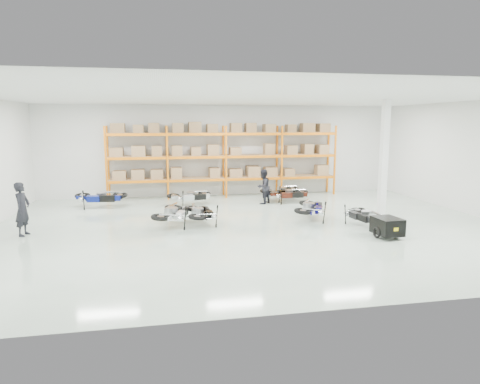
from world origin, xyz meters
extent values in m
plane|color=#B5CAB7|center=(0.00, 0.00, 0.00)|extent=(18.00, 18.00, 0.00)
plane|color=white|center=(0.00, 0.00, 4.50)|extent=(18.00, 18.00, 0.00)
plane|color=silver|center=(0.00, 7.00, 2.25)|extent=(18.00, 0.00, 18.00)
plane|color=silver|center=(0.00, -7.00, 2.25)|extent=(18.00, 0.00, 18.00)
cube|color=orange|center=(-5.60, 6.00, 1.75)|extent=(0.08, 0.08, 3.50)
cube|color=orange|center=(-5.60, 6.90, 1.75)|extent=(0.08, 0.08, 3.50)
cube|color=orange|center=(-2.80, 6.00, 1.75)|extent=(0.08, 0.08, 3.50)
cube|color=orange|center=(-2.80, 6.90, 1.75)|extent=(0.08, 0.08, 3.50)
cube|color=orange|center=(0.00, 6.00, 1.75)|extent=(0.08, 0.08, 3.50)
cube|color=orange|center=(0.00, 6.90, 1.75)|extent=(0.08, 0.08, 3.50)
cube|color=orange|center=(2.80, 6.00, 1.75)|extent=(0.08, 0.08, 3.50)
cube|color=orange|center=(2.80, 6.90, 1.75)|extent=(0.08, 0.08, 3.50)
cube|color=orange|center=(5.60, 6.00, 1.75)|extent=(0.08, 0.08, 3.50)
cube|color=orange|center=(5.60, 6.90, 1.75)|extent=(0.08, 0.08, 3.50)
cube|color=orange|center=(-4.20, 6.00, 0.90)|extent=(2.70, 0.08, 0.12)
cube|color=orange|center=(-4.20, 6.90, 0.90)|extent=(2.70, 0.08, 0.12)
cube|color=#A17B53|center=(-4.20, 6.45, 0.97)|extent=(2.68, 0.88, 0.02)
cube|color=#A17B53|center=(-4.20, 6.45, 1.20)|extent=(2.40, 0.70, 0.44)
cube|color=orange|center=(-1.40, 6.00, 0.90)|extent=(2.70, 0.08, 0.12)
cube|color=orange|center=(-1.40, 6.90, 0.90)|extent=(2.70, 0.08, 0.12)
cube|color=#A17B53|center=(-1.40, 6.45, 0.97)|extent=(2.68, 0.88, 0.02)
cube|color=#A17B53|center=(-1.40, 6.45, 1.20)|extent=(2.40, 0.70, 0.44)
cube|color=orange|center=(1.40, 6.00, 0.90)|extent=(2.70, 0.08, 0.12)
cube|color=orange|center=(1.40, 6.90, 0.90)|extent=(2.70, 0.08, 0.12)
cube|color=#A17B53|center=(1.40, 6.45, 0.97)|extent=(2.68, 0.88, 0.02)
cube|color=#A17B53|center=(1.40, 6.45, 1.20)|extent=(2.40, 0.70, 0.44)
cube|color=orange|center=(4.20, 6.00, 0.90)|extent=(2.70, 0.08, 0.12)
cube|color=orange|center=(4.20, 6.90, 0.90)|extent=(2.70, 0.08, 0.12)
cube|color=#A17B53|center=(4.20, 6.45, 0.97)|extent=(2.68, 0.88, 0.02)
cube|color=#A17B53|center=(4.20, 6.45, 1.20)|extent=(2.40, 0.70, 0.44)
cube|color=orange|center=(-4.20, 6.00, 2.00)|extent=(2.70, 0.08, 0.12)
cube|color=orange|center=(-4.20, 6.90, 2.00)|extent=(2.70, 0.08, 0.12)
cube|color=#A17B53|center=(-4.20, 6.45, 2.07)|extent=(2.68, 0.88, 0.02)
cube|color=#A17B53|center=(-4.20, 6.45, 2.30)|extent=(2.40, 0.70, 0.44)
cube|color=orange|center=(-1.40, 6.00, 2.00)|extent=(2.70, 0.08, 0.12)
cube|color=orange|center=(-1.40, 6.90, 2.00)|extent=(2.70, 0.08, 0.12)
cube|color=#A17B53|center=(-1.40, 6.45, 2.07)|extent=(2.68, 0.88, 0.02)
cube|color=#A17B53|center=(-1.40, 6.45, 2.30)|extent=(2.40, 0.70, 0.44)
cube|color=orange|center=(1.40, 6.00, 2.00)|extent=(2.70, 0.08, 0.12)
cube|color=orange|center=(1.40, 6.90, 2.00)|extent=(2.70, 0.08, 0.12)
cube|color=#A17B53|center=(1.40, 6.45, 2.07)|extent=(2.68, 0.88, 0.02)
cube|color=#A17B53|center=(1.40, 6.45, 2.30)|extent=(2.40, 0.70, 0.44)
cube|color=orange|center=(4.20, 6.00, 2.00)|extent=(2.70, 0.08, 0.12)
cube|color=orange|center=(4.20, 6.90, 2.00)|extent=(2.70, 0.08, 0.12)
cube|color=#A17B53|center=(4.20, 6.45, 2.07)|extent=(2.68, 0.88, 0.02)
cube|color=#A17B53|center=(4.20, 6.45, 2.30)|extent=(2.40, 0.70, 0.44)
cube|color=orange|center=(-4.20, 6.00, 3.10)|extent=(2.70, 0.08, 0.12)
cube|color=orange|center=(-4.20, 6.90, 3.10)|extent=(2.70, 0.08, 0.12)
cube|color=#A17B53|center=(-4.20, 6.45, 3.17)|extent=(2.68, 0.88, 0.02)
cube|color=#A17B53|center=(-4.20, 6.45, 3.40)|extent=(2.40, 0.70, 0.44)
cube|color=orange|center=(-1.40, 6.00, 3.10)|extent=(2.70, 0.08, 0.12)
cube|color=orange|center=(-1.40, 6.90, 3.10)|extent=(2.70, 0.08, 0.12)
cube|color=#A17B53|center=(-1.40, 6.45, 3.17)|extent=(2.68, 0.88, 0.02)
cube|color=#A17B53|center=(-1.40, 6.45, 3.40)|extent=(2.40, 0.70, 0.44)
cube|color=orange|center=(1.40, 6.00, 3.10)|extent=(2.70, 0.08, 0.12)
cube|color=orange|center=(1.40, 6.90, 3.10)|extent=(2.70, 0.08, 0.12)
cube|color=#A17B53|center=(1.40, 6.45, 3.17)|extent=(2.68, 0.88, 0.02)
cube|color=#A17B53|center=(1.40, 6.45, 3.40)|extent=(2.40, 0.70, 0.44)
cube|color=orange|center=(4.20, 6.00, 3.10)|extent=(2.70, 0.08, 0.12)
cube|color=orange|center=(4.20, 6.90, 3.10)|extent=(2.70, 0.08, 0.12)
cube|color=#A17B53|center=(4.20, 6.45, 3.17)|extent=(2.68, 0.88, 0.02)
cube|color=#A17B53|center=(4.20, 6.45, 3.40)|extent=(2.40, 0.70, 0.44)
cube|color=white|center=(5.20, 0.50, 2.25)|extent=(0.25, 0.25, 4.50)
cube|color=black|center=(3.88, -2.28, 0.39)|extent=(0.79, 0.97, 0.53)
cube|color=yellow|center=(3.88, -2.75, 0.39)|extent=(0.16, 0.03, 0.11)
torus|color=black|center=(3.51, -2.28, 0.19)|extent=(0.08, 0.37, 0.37)
torus|color=black|center=(4.25, -2.28, 0.19)|extent=(0.08, 0.37, 0.37)
cylinder|color=black|center=(3.88, -1.65, 0.44)|extent=(0.10, 0.87, 0.04)
imported|color=black|center=(-7.59, 0.22, 0.87)|extent=(0.55, 0.71, 1.75)
imported|color=black|center=(1.40, 4.15, 0.78)|extent=(0.96, 0.95, 1.57)
camera|label=1|loc=(-3.21, -14.41, 3.62)|focal=32.00mm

